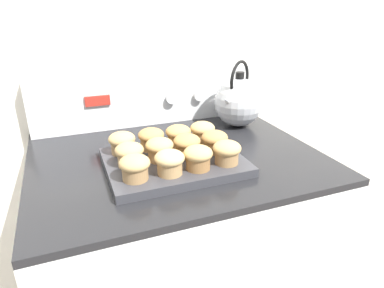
# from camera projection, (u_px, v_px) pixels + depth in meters

# --- Properties ---
(wall_back) EXTENTS (8.00, 0.05, 2.40)m
(wall_back) POSITION_uv_depth(u_px,v_px,m) (141.00, 32.00, 1.12)
(wall_back) COLOR silver
(wall_back) RESTS_ON ground_plane
(stove_range) EXTENTS (0.77, 0.65, 0.90)m
(stove_range) POSITION_uv_depth(u_px,v_px,m) (178.00, 278.00, 1.13)
(stove_range) COLOR white
(stove_range) RESTS_ON ground_plane
(control_panel) EXTENTS (0.76, 0.07, 0.18)m
(control_panel) POSITION_uv_depth(u_px,v_px,m) (149.00, 97.00, 1.16)
(control_panel) COLOR white
(control_panel) RESTS_ON stove_range
(muffin_pan) EXTENTS (0.34, 0.27, 0.02)m
(muffin_pan) POSITION_uv_depth(u_px,v_px,m) (174.00, 162.00, 0.88)
(muffin_pan) COLOR #38383D
(muffin_pan) RESTS_ON stove_range
(muffin_r0_c0) EXTENTS (0.07, 0.07, 0.06)m
(muffin_r0_c0) POSITION_uv_depth(u_px,v_px,m) (135.00, 167.00, 0.76)
(muffin_r0_c0) COLOR #A37A4C
(muffin_r0_c0) RESTS_ON muffin_pan
(muffin_r0_c1) EXTENTS (0.07, 0.07, 0.06)m
(muffin_r0_c1) POSITION_uv_depth(u_px,v_px,m) (170.00, 162.00, 0.78)
(muffin_r0_c1) COLOR tan
(muffin_r0_c1) RESTS_ON muffin_pan
(muffin_r0_c2) EXTENTS (0.07, 0.07, 0.06)m
(muffin_r0_c2) POSITION_uv_depth(u_px,v_px,m) (198.00, 157.00, 0.81)
(muffin_r0_c2) COLOR olive
(muffin_r0_c2) RESTS_ON muffin_pan
(muffin_r0_c3) EXTENTS (0.07, 0.07, 0.06)m
(muffin_r0_c3) POSITION_uv_depth(u_px,v_px,m) (227.00, 152.00, 0.84)
(muffin_r0_c3) COLOR #A37A4C
(muffin_r0_c3) RESTS_ON muffin_pan
(muffin_r1_c0) EXTENTS (0.07, 0.07, 0.06)m
(muffin_r1_c0) POSITION_uv_depth(u_px,v_px,m) (129.00, 154.00, 0.82)
(muffin_r1_c0) COLOR tan
(muffin_r1_c0) RESTS_ON muffin_pan
(muffin_r1_c1) EXTENTS (0.07, 0.07, 0.06)m
(muffin_r1_c1) POSITION_uv_depth(u_px,v_px,m) (160.00, 149.00, 0.85)
(muffin_r1_c1) COLOR #A37A4C
(muffin_r1_c1) RESTS_ON muffin_pan
(muffin_r1_c2) EXTENTS (0.07, 0.07, 0.06)m
(muffin_r1_c2) POSITION_uv_depth(u_px,v_px,m) (187.00, 144.00, 0.88)
(muffin_r1_c2) COLOR olive
(muffin_r1_c2) RESTS_ON muffin_pan
(muffin_r1_c3) EXTENTS (0.07, 0.07, 0.06)m
(muffin_r1_c3) POSITION_uv_depth(u_px,v_px,m) (215.00, 141.00, 0.90)
(muffin_r1_c3) COLOR #A37A4C
(muffin_r1_c3) RESTS_ON muffin_pan
(muffin_r2_c0) EXTENTS (0.07, 0.07, 0.06)m
(muffin_r2_c0) POSITION_uv_depth(u_px,v_px,m) (122.00, 142.00, 0.89)
(muffin_r2_c0) COLOR #A37A4C
(muffin_r2_c0) RESTS_ON muffin_pan
(muffin_r2_c1) EXTENTS (0.07, 0.07, 0.06)m
(muffin_r2_c1) POSITION_uv_depth(u_px,v_px,m) (151.00, 138.00, 0.92)
(muffin_r2_c1) COLOR tan
(muffin_r2_c1) RESTS_ON muffin_pan
(muffin_r2_c2) EXTENTS (0.07, 0.07, 0.06)m
(muffin_r2_c2) POSITION_uv_depth(u_px,v_px,m) (178.00, 135.00, 0.94)
(muffin_r2_c2) COLOR tan
(muffin_r2_c2) RESTS_ON muffin_pan
(muffin_r2_c3) EXTENTS (0.07, 0.07, 0.06)m
(muffin_r2_c3) POSITION_uv_depth(u_px,v_px,m) (202.00, 131.00, 0.96)
(muffin_r2_c3) COLOR tan
(muffin_r2_c3) RESTS_ON muffin_pan
(tea_kettle) EXTENTS (0.18, 0.16, 0.22)m
(tea_kettle) POSITION_uv_depth(u_px,v_px,m) (238.00, 101.00, 1.13)
(tea_kettle) COLOR silver
(tea_kettle) RESTS_ON stove_range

